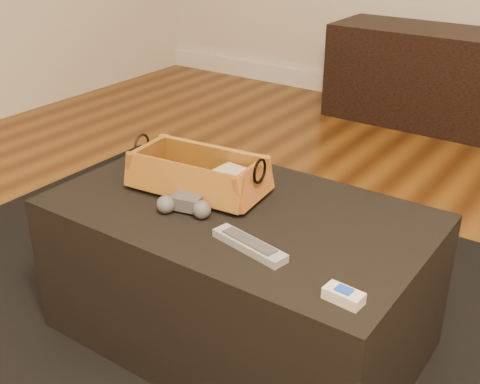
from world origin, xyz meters
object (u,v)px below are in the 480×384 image
Objects in this scene: tv_remote at (190,183)px; wicker_basket at (198,176)px; cream_gadget at (344,296)px; media_cabinet at (452,81)px; game_controller at (185,205)px; silver_remote at (249,245)px; ottoman at (238,274)px.

wicker_basket is (0.02, 0.02, 0.02)m from tv_remote.
wicker_basket is 4.78× the size of cream_gadget.
media_cabinet reaches higher than cream_gadget.
game_controller is 0.52m from cream_gadget.
media_cabinet is 8.73× the size of game_controller.
silver_remote is (0.29, -0.18, -0.03)m from wicker_basket.
silver_remote is (0.24, -2.34, 0.18)m from media_cabinet.
game_controller reaches higher than ottoman.
tv_remote is at bearing -91.95° from media_cabinet.
ottoman is at bearing -87.52° from media_cabinet.
silver_remote is at bearing -84.23° from media_cabinet.
wicker_basket reaches higher than ottoman.
tv_remote reaches higher than ottoman.
wicker_basket reaches higher than tv_remote.
game_controller is 0.24m from silver_remote.
silver_remote is at bearing -31.34° from wicker_basket.
game_controller is at bearing 167.88° from cream_gadget.
game_controller is at bearing -68.29° from tv_remote.
ottoman is 4.71× the size of silver_remote.
wicker_basket is at bearing -91.50° from media_cabinet.
media_cabinet is at bearing 75.76° from tv_remote.
tv_remote reaches higher than cream_gadget.
media_cabinet reaches higher than game_controller.
game_controller is at bearing 167.84° from silver_remote.
tv_remote is at bearing 159.26° from cream_gadget.
game_controller is (0.00, -2.29, 0.19)m from media_cabinet.
tv_remote is at bearing 152.44° from silver_remote.
media_cabinet is 6.74× the size of tv_remote.
media_cabinet reaches higher than silver_remote.
cream_gadget is (0.27, -0.06, 0.00)m from silver_remote.
tv_remote is (-0.17, 0.01, 0.23)m from ottoman.
tv_remote is 0.62m from cream_gadget.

